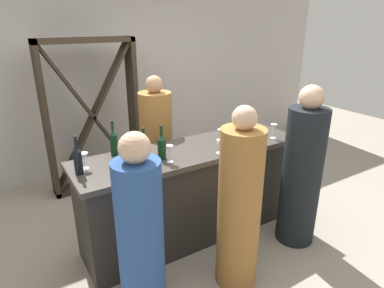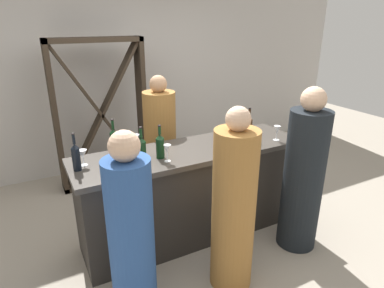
# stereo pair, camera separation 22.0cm
# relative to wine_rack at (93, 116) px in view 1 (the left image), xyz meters

# --- Properties ---
(ground_plane) EXTENTS (12.00, 12.00, 0.00)m
(ground_plane) POSITION_rel_wine_rack_xyz_m (0.49, -1.65, -0.98)
(ground_plane) COLOR #9E9384
(back_wall) EXTENTS (8.00, 0.10, 2.80)m
(back_wall) POSITION_rel_wine_rack_xyz_m (0.49, 0.55, 0.42)
(back_wall) COLOR #BCB7B2
(back_wall) RESTS_ON ground
(bar_counter) EXTENTS (2.32, 0.67, 0.98)m
(bar_counter) POSITION_rel_wine_rack_xyz_m (0.49, -1.65, -0.49)
(bar_counter) COLOR #2A2723
(bar_counter) RESTS_ON ground
(wine_rack) EXTENTS (1.20, 0.28, 1.96)m
(wine_rack) POSITION_rel_wine_rack_xyz_m (0.00, 0.00, 0.00)
(wine_rack) COLOR #33281E
(wine_rack) RESTS_ON ground
(wine_bottle_leftmost_near_black) EXTENTS (0.07, 0.07, 0.33)m
(wine_bottle_leftmost_near_black) POSITION_rel_wine_rack_xyz_m (-0.58, -1.63, 0.12)
(wine_bottle_leftmost_near_black) COLOR black
(wine_bottle_leftmost_near_black) RESTS_ON bar_counter
(wine_bottle_second_left_dark_green) EXTENTS (0.07, 0.07, 0.33)m
(wine_bottle_second_left_dark_green) POSITION_rel_wine_rack_xyz_m (-0.20, -1.41, 0.13)
(wine_bottle_second_left_dark_green) COLOR black
(wine_bottle_second_left_dark_green) RESTS_ON bar_counter
(wine_bottle_center_dark_green) EXTENTS (0.08, 0.08, 0.33)m
(wine_bottle_center_dark_green) POSITION_rel_wine_rack_xyz_m (-0.05, -1.75, 0.13)
(wine_bottle_center_dark_green) COLOR black
(wine_bottle_center_dark_green) RESTS_ON bar_counter
(wine_bottle_second_right_dark_green) EXTENTS (0.08, 0.08, 0.31)m
(wine_bottle_second_right_dark_green) POSITION_rel_wine_rack_xyz_m (0.14, -1.71, 0.12)
(wine_bottle_second_right_dark_green) COLOR black
(wine_bottle_second_right_dark_green) RESTS_ON bar_counter
(wine_bottle_rightmost_amber_brown) EXTENTS (0.08, 0.08, 0.32)m
(wine_bottle_rightmost_amber_brown) POSITION_rel_wine_rack_xyz_m (1.18, -1.63, 0.12)
(wine_bottle_rightmost_amber_brown) COLOR #331E0F
(wine_bottle_rightmost_amber_brown) RESTS_ON bar_counter
(wine_glass_near_left) EXTENTS (0.07, 0.07, 0.13)m
(wine_glass_near_left) POSITION_rel_wine_rack_xyz_m (0.66, -1.88, 0.09)
(wine_glass_near_left) COLOR white
(wine_glass_near_left) RESTS_ON bar_counter
(wine_glass_near_center) EXTENTS (0.07, 0.07, 0.16)m
(wine_glass_near_center) POSITION_rel_wine_rack_xyz_m (1.39, -1.84, 0.10)
(wine_glass_near_center) COLOR white
(wine_glass_near_center) RESTS_ON bar_counter
(wine_glass_near_right) EXTENTS (0.07, 0.07, 0.16)m
(wine_glass_near_right) POSITION_rel_wine_rack_xyz_m (0.16, -1.82, 0.11)
(wine_glass_near_right) COLOR white
(wine_glass_near_right) RESTS_ON bar_counter
(wine_glass_far_left) EXTENTS (0.07, 0.07, 0.15)m
(wine_glass_far_left) POSITION_rel_wine_rack_xyz_m (0.83, -1.67, 0.10)
(wine_glass_far_left) COLOR white
(wine_glass_far_left) RESTS_ON bar_counter
(wine_glass_far_center) EXTENTS (0.08, 0.08, 0.14)m
(wine_glass_far_center) POSITION_rel_wine_rack_xyz_m (-0.52, -1.56, 0.10)
(wine_glass_far_center) COLOR white
(wine_glass_far_center) RESTS_ON bar_counter
(wine_glass_far_right) EXTENTS (0.07, 0.07, 0.17)m
(wine_glass_far_right) POSITION_rel_wine_rack_xyz_m (-0.01, -1.47, 0.12)
(wine_glass_far_right) COLOR white
(wine_glass_far_right) RESTS_ON bar_counter
(person_left_guest) EXTENTS (0.44, 0.44, 1.58)m
(person_left_guest) POSITION_rel_wine_rack_xyz_m (0.47, -2.42, -0.25)
(person_left_guest) COLOR #9E6B33
(person_left_guest) RESTS_ON ground
(person_center_guest) EXTENTS (0.41, 0.41, 1.49)m
(person_center_guest) POSITION_rel_wine_rack_xyz_m (-0.35, -2.31, -0.29)
(person_center_guest) COLOR #284C8C
(person_center_guest) RESTS_ON ground
(person_right_guest) EXTENTS (0.44, 0.44, 1.62)m
(person_right_guest) POSITION_rel_wine_rack_xyz_m (1.37, -2.28, -0.23)
(person_right_guest) COLOR black
(person_right_guest) RESTS_ON ground
(person_server_behind) EXTENTS (0.46, 0.46, 1.60)m
(person_server_behind) POSITION_rel_wine_rack_xyz_m (0.44, -0.96, -0.24)
(person_server_behind) COLOR #9E6B33
(person_server_behind) RESTS_ON ground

